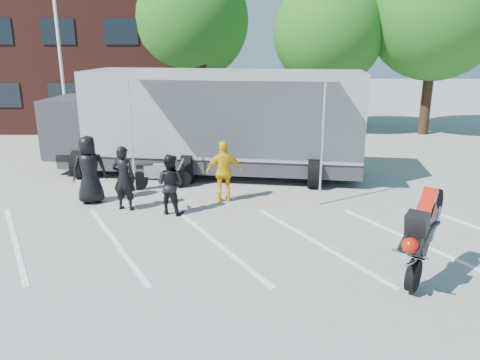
{
  "coord_description": "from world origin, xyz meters",
  "views": [
    {
      "loc": [
        0.87,
        -9.21,
        4.61
      ],
      "look_at": [
        0.76,
        1.83,
        1.3
      ],
      "focal_mm": 35.0,
      "sensor_mm": 36.0,
      "label": 1
    }
  ],
  "objects_px": {
    "tree_left": "(189,21)",
    "stunt_bike_rider": "(422,278)",
    "tree_right": "(436,12)",
    "transporter_truck": "(211,174)",
    "tree_mid": "(328,33)",
    "spectator_leather_a": "(89,170)",
    "spectator_leather_b": "(124,178)",
    "flagpole": "(64,28)",
    "spectator_hivis": "(224,172)",
    "spectator_leather_c": "(170,184)",
    "parked_motorcycle": "(161,189)"
  },
  "relations": [
    {
      "from": "tree_left",
      "to": "stunt_bike_rider",
      "type": "height_order",
      "value": "tree_left"
    },
    {
      "from": "tree_right",
      "to": "transporter_truck",
      "type": "bearing_deg",
      "value": -143.77
    },
    {
      "from": "tree_mid",
      "to": "tree_right",
      "type": "xyz_separation_m",
      "value": [
        5.0,
        -0.5,
        0.93
      ]
    },
    {
      "from": "spectator_leather_a",
      "to": "tree_mid",
      "type": "bearing_deg",
      "value": -144.88
    },
    {
      "from": "transporter_truck",
      "to": "spectator_leather_a",
      "type": "distance_m",
      "value": 4.62
    },
    {
      "from": "tree_left",
      "to": "tree_mid",
      "type": "relative_size",
      "value": 1.13
    },
    {
      "from": "stunt_bike_rider",
      "to": "spectator_leather_a",
      "type": "bearing_deg",
      "value": -173.79
    },
    {
      "from": "tree_left",
      "to": "spectator_leather_a",
      "type": "bearing_deg",
      "value": -97.67
    },
    {
      "from": "spectator_leather_b",
      "to": "stunt_bike_rider",
      "type": "bearing_deg",
      "value": 163.26
    },
    {
      "from": "flagpole",
      "to": "tree_left",
      "type": "distance_m",
      "value": 7.37
    },
    {
      "from": "tree_left",
      "to": "spectator_leather_a",
      "type": "distance_m",
      "value": 13.1
    },
    {
      "from": "spectator_leather_b",
      "to": "tree_right",
      "type": "bearing_deg",
      "value": -125.1
    },
    {
      "from": "stunt_bike_rider",
      "to": "spectator_hivis",
      "type": "bearing_deg",
      "value": 167.26
    },
    {
      "from": "spectator_leather_a",
      "to": "spectator_leather_b",
      "type": "xyz_separation_m",
      "value": [
        1.15,
        -0.59,
        -0.08
      ]
    },
    {
      "from": "tree_right",
      "to": "spectator_leather_c",
      "type": "height_order",
      "value": "tree_right"
    },
    {
      "from": "flagpole",
      "to": "spectator_leather_a",
      "type": "relative_size",
      "value": 4.0
    },
    {
      "from": "spectator_leather_b",
      "to": "spectator_leather_a",
      "type": "bearing_deg",
      "value": -14.41
    },
    {
      "from": "spectator_hivis",
      "to": "spectator_leather_a",
      "type": "bearing_deg",
      "value": -7.97
    },
    {
      "from": "tree_left",
      "to": "spectator_hivis",
      "type": "relative_size",
      "value": 4.73
    },
    {
      "from": "tree_left",
      "to": "tree_right",
      "type": "relative_size",
      "value": 0.95
    },
    {
      "from": "parked_motorcycle",
      "to": "spectator_hivis",
      "type": "distance_m",
      "value": 2.59
    },
    {
      "from": "parked_motorcycle",
      "to": "spectator_leather_b",
      "type": "relative_size",
      "value": 1.09
    },
    {
      "from": "tree_right",
      "to": "spectator_leather_b",
      "type": "distance_m",
      "value": 17.53
    },
    {
      "from": "spectator_leather_a",
      "to": "spectator_leather_b",
      "type": "height_order",
      "value": "spectator_leather_a"
    },
    {
      "from": "spectator_leather_c",
      "to": "flagpole",
      "type": "bearing_deg",
      "value": -33.5
    },
    {
      "from": "parked_motorcycle",
      "to": "stunt_bike_rider",
      "type": "bearing_deg",
      "value": -144.07
    },
    {
      "from": "stunt_bike_rider",
      "to": "tree_left",
      "type": "bearing_deg",
      "value": 146.64
    },
    {
      "from": "flagpole",
      "to": "transporter_truck",
      "type": "relative_size",
      "value": 0.7
    },
    {
      "from": "tree_left",
      "to": "tree_right",
      "type": "distance_m",
      "value": 12.1
    },
    {
      "from": "stunt_bike_rider",
      "to": "tree_right",
      "type": "bearing_deg",
      "value": 105.49
    },
    {
      "from": "tree_right",
      "to": "spectator_leather_a",
      "type": "height_order",
      "value": "tree_right"
    },
    {
      "from": "spectator_leather_a",
      "to": "parked_motorcycle",
      "type": "bearing_deg",
      "value": -160.55
    },
    {
      "from": "spectator_leather_c",
      "to": "tree_mid",
      "type": "bearing_deg",
      "value": -96.44
    },
    {
      "from": "tree_right",
      "to": "spectator_hivis",
      "type": "bearing_deg",
      "value": -132.76
    },
    {
      "from": "flagpole",
      "to": "tree_right",
      "type": "bearing_deg",
      "value": 15.48
    },
    {
      "from": "spectator_leather_b",
      "to": "parked_motorcycle",
      "type": "bearing_deg",
      "value": -95.95
    },
    {
      "from": "tree_mid",
      "to": "spectator_leather_a",
      "type": "distance_m",
      "value": 14.66
    },
    {
      "from": "tree_mid",
      "to": "spectator_leather_b",
      "type": "relative_size",
      "value": 4.17
    },
    {
      "from": "tree_left",
      "to": "spectator_leather_b",
      "type": "height_order",
      "value": "tree_left"
    },
    {
      "from": "parked_motorcycle",
      "to": "spectator_leather_b",
      "type": "height_order",
      "value": "spectator_leather_b"
    },
    {
      "from": "parked_motorcycle",
      "to": "tree_mid",
      "type": "bearing_deg",
      "value": -45.8
    },
    {
      "from": "tree_left",
      "to": "spectator_leather_c",
      "type": "distance_m",
      "value": 13.9
    },
    {
      "from": "stunt_bike_rider",
      "to": "spectator_leather_c",
      "type": "height_order",
      "value": "spectator_leather_c"
    },
    {
      "from": "flagpole",
      "to": "spectator_leather_b",
      "type": "height_order",
      "value": "flagpole"
    },
    {
      "from": "flagpole",
      "to": "tree_right",
      "type": "height_order",
      "value": "tree_right"
    },
    {
      "from": "stunt_bike_rider",
      "to": "spectator_leather_b",
      "type": "relative_size",
      "value": 1.14
    },
    {
      "from": "tree_right",
      "to": "spectator_hivis",
      "type": "relative_size",
      "value": 4.99
    },
    {
      "from": "tree_right",
      "to": "parked_motorcycle",
      "type": "xyz_separation_m",
      "value": [
        -11.83,
        -9.32,
        -5.88
      ]
    },
    {
      "from": "transporter_truck",
      "to": "spectator_hivis",
      "type": "distance_m",
      "value": 3.14
    },
    {
      "from": "transporter_truck",
      "to": "tree_mid",
      "type": "bearing_deg",
      "value": 64.11
    }
  ]
}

